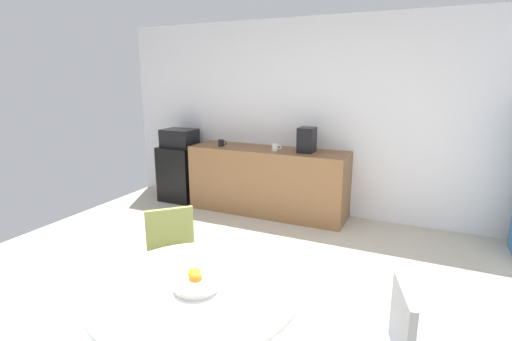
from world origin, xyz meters
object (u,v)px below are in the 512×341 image
object	(u,v)px
microwave	(180,138)
fruit_bowl	(196,282)
mini_fridge	(181,173)
round_table	(197,308)
mug_white	(275,147)
coffee_maker	(307,140)
mug_green	(221,143)
chair_olive	(172,249)

from	to	relation	value
microwave	fruit_bowl	world-z (taller)	microwave
mini_fridge	round_table	bearing A→B (deg)	-53.14
mug_white	fruit_bowl	bearing A→B (deg)	-75.82
mini_fridge	fruit_bowl	world-z (taller)	fruit_bowl
mini_fridge	coffee_maker	xyz separation A→B (m)	(1.98, 0.00, 0.65)
microwave	mug_white	distance (m)	1.58
round_table	mug_green	xyz separation A→B (m)	(-1.57, 3.03, 0.33)
chair_olive	coffee_maker	distance (m)	2.50
mug_white	microwave	bearing A→B (deg)	176.96
mug_white	coffee_maker	size ratio (longest dim) A/B	0.40
chair_olive	mug_white	distance (m)	2.37
mug_white	mug_green	bearing A→B (deg)	179.53
mini_fridge	fruit_bowl	bearing A→B (deg)	-53.11
mini_fridge	mug_green	world-z (taller)	mug_green
fruit_bowl	mug_green	xyz separation A→B (m)	(-1.59, 3.05, 0.16)
fruit_bowl	microwave	bearing A→B (deg)	126.89
mini_fridge	chair_olive	xyz separation A→B (m)	(1.65, -2.42, 0.11)
mini_fridge	mug_green	bearing A→B (deg)	-5.77
microwave	chair_olive	size ratio (longest dim) A/B	0.58
mini_fridge	mug_white	distance (m)	1.67
round_table	mug_white	distance (m)	3.14
round_table	mug_white	world-z (taller)	mug_white
fruit_bowl	mug_white	bearing A→B (deg)	104.18
microwave	mug_green	world-z (taller)	microwave
mini_fridge	fruit_bowl	xyz separation A→B (m)	(2.35, -3.13, 0.38)
round_table	coffee_maker	xyz separation A→B (m)	(-0.35, 3.11, 0.45)
round_table	microwave	bearing A→B (deg)	126.86
chair_olive	fruit_bowl	bearing A→B (deg)	-45.43
mini_fridge	coffee_maker	bearing A→B (deg)	0.00
microwave	mug_white	world-z (taller)	microwave
mini_fridge	round_table	distance (m)	3.89
chair_olive	mug_white	bearing A→B (deg)	91.60
fruit_bowl	round_table	bearing A→B (deg)	130.77
round_table	chair_olive	distance (m)	0.98
microwave	coffee_maker	size ratio (longest dim) A/B	1.50
fruit_bowl	coffee_maker	bearing A→B (deg)	96.73
microwave	mug_green	xyz separation A→B (m)	(0.76, -0.08, -0.01)
round_table	mug_green	world-z (taller)	mug_green
round_table	fruit_bowl	bearing A→B (deg)	-49.23
mini_fridge	round_table	world-z (taller)	mini_fridge
mini_fridge	microwave	world-z (taller)	microwave
round_table	coffee_maker	world-z (taller)	coffee_maker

